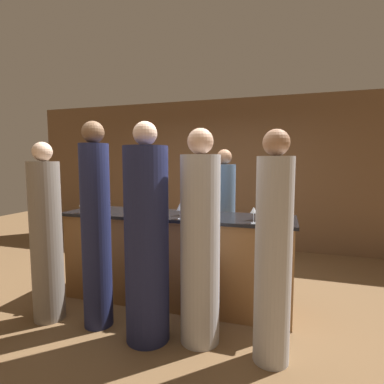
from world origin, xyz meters
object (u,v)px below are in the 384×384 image
guest_2 (147,242)px  wine_bottle_2 (262,207)px  guest_3 (200,245)px  guest_1 (273,255)px  wine_bottle_0 (187,206)px  bartender (224,221)px  guest_4 (46,238)px  guest_0 (96,230)px  wine_bottle_1 (153,204)px

guest_2 → wine_bottle_2: 1.24m
guest_3 → guest_1: bearing=-8.1°
wine_bottle_0 → guest_2: bearing=-99.3°
bartender → guest_4: (-1.54, -1.46, 0.01)m
guest_2 → guest_4: 1.14m
guest_3 → guest_0: bearing=-178.1°
wine_bottle_1 → wine_bottle_2: wine_bottle_2 is taller
guest_2 → wine_bottle_0: 0.81m
wine_bottle_1 → guest_2: bearing=-69.6°
guest_0 → guest_1: bearing=-1.9°
bartender → wine_bottle_1: bearing=47.2°
guest_4 → wine_bottle_1: (0.86, 0.72, 0.29)m
guest_1 → guest_3: size_ratio=0.98×
guest_3 → wine_bottle_0: bearing=117.2°
guest_3 → wine_bottle_0: 0.78m
guest_2 → wine_bottle_2: (0.95, 0.76, 0.24)m
bartender → wine_bottle_2: bartender is taller
bartender → guest_4: guest_4 is taller
bartender → wine_bottle_0: bearing=69.0°
bartender → guest_1: bearing=115.1°
guest_3 → guest_4: bearing=-177.1°
guest_1 → wine_bottle_0: bearing=142.2°
bartender → wine_bottle_1: (-0.68, -0.74, 0.30)m
wine_bottle_0 → wine_bottle_2: wine_bottle_2 is taller
guest_3 → guest_4: (-1.60, -0.08, -0.04)m
wine_bottle_0 → wine_bottle_2: 0.82m
guest_4 → wine_bottle_0: size_ratio=6.46×
guest_0 → guest_2: 0.58m
guest_0 → bartender: bearing=55.4°
guest_1 → wine_bottle_2: guest_1 is taller
bartender → guest_2: guest_2 is taller
guest_3 → wine_bottle_1: size_ratio=6.44×
guest_2 → guest_3: size_ratio=1.03×
guest_1 → guest_4: size_ratio=1.03×
guest_0 → guest_1: (1.67, -0.05, -0.07)m
guest_3 → wine_bottle_0: guest_3 is taller
wine_bottle_0 → wine_bottle_1: bearing=-177.7°
guest_0 → guest_3: (1.04, 0.03, -0.07)m
guest_4 → bartender: bearing=43.5°
guest_3 → wine_bottle_2: 0.85m
guest_2 → wine_bottle_1: bearing=110.4°
guest_3 → guest_2: bearing=-166.7°
guest_2 → guest_1: bearing=1.1°
bartender → guest_1: size_ratio=0.95×
guest_0 → wine_bottle_2: size_ratio=6.22×
guest_3 → wine_bottle_1: (-0.74, 0.64, 0.25)m
bartender → wine_bottle_0: 0.83m
guest_4 → guest_3: bearing=2.9°
guest_1 → guest_3: (-0.63, 0.09, 0.00)m
guest_4 → wine_bottle_2: bearing=19.3°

